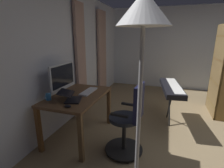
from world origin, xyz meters
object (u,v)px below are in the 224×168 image
at_px(desk, 78,101).
at_px(bookshelf, 221,71).
at_px(mug_coffee, 48,97).
at_px(piano_keyboard, 171,88).
at_px(floor_lamp, 143,38).
at_px(office_chair, 129,122).
at_px(computer_mouse, 68,106).
at_px(computer_keyboard, 88,91).
at_px(laptop, 71,97).
at_px(computer_monitor, 63,77).

height_order(desk, bookshelf, bookshelf).
bearing_deg(bookshelf, mug_coffee, -52.44).
bearing_deg(desk, piano_keyboard, 124.55).
bearing_deg(bookshelf, floor_lamp, -22.88).
bearing_deg(office_chair, floor_lamp, -158.39).
relative_size(office_chair, computer_mouse, 10.59).
bearing_deg(piano_keyboard, computer_mouse, -50.15).
distance_m(desk, computer_keyboard, 0.24).
distance_m(mug_coffee, bookshelf, 3.44).
bearing_deg(office_chair, bookshelf, -32.69).
bearing_deg(bookshelf, laptop, -50.08).
xyz_separation_m(desk, floor_lamp, (1.20, 1.18, 1.01)).
xyz_separation_m(office_chair, piano_keyboard, (-1.18, 0.56, 0.21)).
distance_m(computer_mouse, piano_keyboard, 1.99).
relative_size(desk, laptop, 3.08).
distance_m(bookshelf, piano_keyboard, 1.26).
height_order(desk, computer_mouse, computer_mouse).
bearing_deg(computer_keyboard, office_chair, 65.28).
relative_size(computer_keyboard, laptop, 1.13).
relative_size(office_chair, computer_monitor, 1.67).
distance_m(computer_keyboard, bookshelf, 2.81).
bearing_deg(piano_keyboard, bookshelf, 119.16).
bearing_deg(computer_monitor, computer_mouse, 38.08).
xyz_separation_m(desk, mug_coffee, (0.34, -0.30, 0.15)).
xyz_separation_m(computer_monitor, floor_lamp, (1.21, 1.45, 0.62)).
xyz_separation_m(piano_keyboard, floor_lamp, (2.20, -0.27, 0.94)).
distance_m(desk, computer_monitor, 0.47).
height_order(laptop, piano_keyboard, laptop).
bearing_deg(floor_lamp, computer_monitor, -129.83).
bearing_deg(desk, computer_keyboard, 150.56).
distance_m(desk, laptop, 0.30).
relative_size(desk, computer_mouse, 12.01).
relative_size(desk, floor_lamp, 0.62).
xyz_separation_m(desk, computer_mouse, (0.49, 0.13, 0.12)).
bearing_deg(laptop, computer_monitor, -150.02).
xyz_separation_m(office_chair, computer_mouse, (0.31, -0.77, 0.27)).
relative_size(laptop, bookshelf, 0.20).
xyz_separation_m(office_chair, bookshelf, (-1.93, 1.54, 0.46)).
distance_m(laptop, bookshelf, 3.13).
relative_size(computer_keyboard, piano_keyboard, 0.36).
relative_size(office_chair, laptop, 2.71).
height_order(computer_mouse, piano_keyboard, computer_mouse).
bearing_deg(computer_mouse, laptop, -157.77).
bearing_deg(bookshelf, desk, -54.19).
height_order(office_chair, floor_lamp, floor_lamp).
bearing_deg(bookshelf, computer_mouse, -45.80).
xyz_separation_m(mug_coffee, bookshelf, (-2.10, 2.73, 0.16)).
distance_m(computer_monitor, piano_keyboard, 2.01).
bearing_deg(floor_lamp, computer_mouse, -123.92).
bearing_deg(computer_monitor, bookshelf, 123.00).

